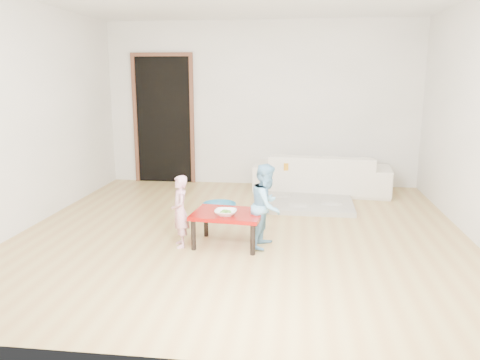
% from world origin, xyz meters
% --- Properties ---
extents(floor, '(5.00, 5.00, 0.01)m').
position_xyz_m(floor, '(0.00, 0.00, 0.00)').
color(floor, '#AE864A').
rests_on(floor, ground).
extents(back_wall, '(5.00, 0.02, 2.60)m').
position_xyz_m(back_wall, '(0.00, 2.50, 1.30)').
color(back_wall, white).
rests_on(back_wall, floor).
extents(left_wall, '(0.02, 5.00, 2.60)m').
position_xyz_m(left_wall, '(-2.50, 0.00, 1.30)').
color(left_wall, white).
rests_on(left_wall, floor).
extents(doorway, '(1.02, 0.08, 2.11)m').
position_xyz_m(doorway, '(-1.60, 2.48, 1.02)').
color(doorway, brown).
rests_on(doorway, back_wall).
extents(sofa, '(2.09, 0.97, 0.59)m').
position_xyz_m(sofa, '(0.98, 2.05, 0.30)').
color(sofa, silver).
rests_on(sofa, floor).
extents(cushion, '(0.49, 0.46, 0.11)m').
position_xyz_m(cushion, '(0.56, 1.91, 0.44)').
color(cushion, orange).
rests_on(cushion, sofa).
extents(red_table, '(0.76, 0.60, 0.36)m').
position_xyz_m(red_table, '(-0.10, -0.44, 0.18)').
color(red_table, maroon).
rests_on(red_table, floor).
extents(bowl, '(0.22, 0.22, 0.05)m').
position_xyz_m(bowl, '(-0.10, -0.55, 0.38)').
color(bowl, white).
rests_on(bowl, red_table).
extents(broccoli, '(0.12, 0.12, 0.06)m').
position_xyz_m(broccoli, '(-0.10, -0.55, 0.38)').
color(broccoli, '#2D5919').
rests_on(broccoli, red_table).
extents(child_pink, '(0.27, 0.32, 0.75)m').
position_xyz_m(child_pink, '(-0.58, -0.53, 0.38)').
color(child_pink, '#D05F7F').
rests_on(child_pink, floor).
extents(child_blue, '(0.43, 0.49, 0.87)m').
position_xyz_m(child_blue, '(0.30, -0.42, 0.44)').
color(child_blue, '#5595C6').
rests_on(child_blue, floor).
extents(basin, '(0.43, 0.43, 0.14)m').
position_xyz_m(basin, '(-0.38, 0.68, 0.07)').
color(basin, teal).
rests_on(basin, floor).
extents(blanket, '(1.32, 1.10, 0.07)m').
position_xyz_m(blanket, '(0.72, 1.25, 0.03)').
color(blanket, '#B3AD9D').
rests_on(blanket, floor).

